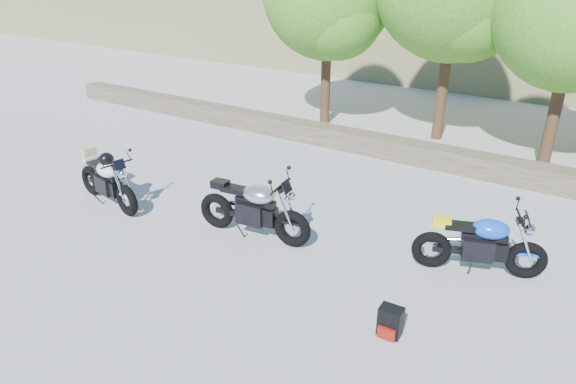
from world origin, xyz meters
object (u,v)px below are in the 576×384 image
object	(u,v)px
silver_bike	(254,209)
blue_bike	(481,245)
backpack	(390,322)
white_bike	(106,179)

from	to	relation	value
silver_bike	blue_bike	bearing A→B (deg)	8.77
blue_bike	backpack	bearing A→B (deg)	-125.07
silver_bike	blue_bike	world-z (taller)	silver_bike
white_bike	backpack	bearing A→B (deg)	4.96
silver_bike	backpack	bearing A→B (deg)	-27.15
white_bike	backpack	xyz separation A→B (m)	(6.27, -0.63, -0.35)
white_bike	silver_bike	bearing A→B (deg)	19.78
blue_bike	silver_bike	bearing A→B (deg)	175.26
white_bike	blue_bike	size ratio (longest dim) A/B	1.04
silver_bike	white_bike	distance (m)	3.27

